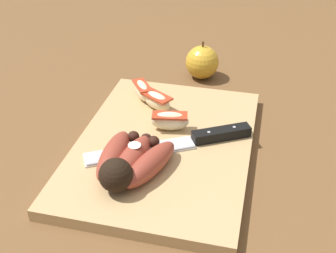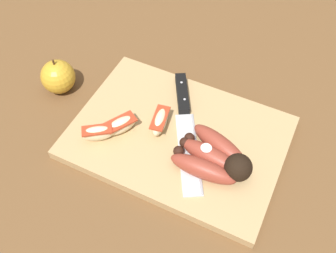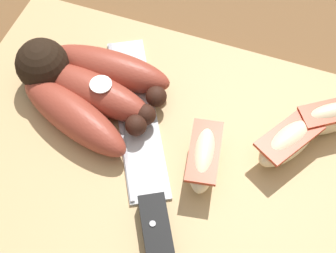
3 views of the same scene
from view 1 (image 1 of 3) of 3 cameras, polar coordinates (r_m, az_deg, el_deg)
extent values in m
plane|color=brown|center=(0.77, -0.91, -2.30)|extent=(6.00, 6.00, 0.00)
cube|color=tan|center=(0.74, -0.51, -2.62)|extent=(0.40, 0.29, 0.02)
sphere|color=black|center=(0.63, -6.73, -6.23)|extent=(0.05, 0.05, 0.05)
ellipsoid|color=brown|center=(0.66, -2.31, -4.83)|extent=(0.13, 0.07, 0.04)
sphere|color=black|center=(0.71, -1.50, -2.03)|extent=(0.02, 0.02, 0.02)
ellipsoid|color=brown|center=(0.67, -4.71, -4.25)|extent=(0.13, 0.05, 0.04)
sphere|color=black|center=(0.71, -2.83, -1.67)|extent=(0.02, 0.02, 0.02)
ellipsoid|color=brown|center=(0.68, -7.03, -3.68)|extent=(0.12, 0.04, 0.04)
sphere|color=black|center=(0.72, -4.47, -1.34)|extent=(0.02, 0.02, 0.02)
cylinder|color=white|center=(0.67, -4.35, -2.42)|extent=(0.02, 0.02, 0.00)
cube|color=silver|center=(0.72, -3.62, -3.19)|extent=(0.12, 0.17, 0.00)
cube|color=#99999E|center=(0.70, -3.35, -3.73)|extent=(0.09, 0.16, 0.00)
cube|color=black|center=(0.75, 6.89, -0.94)|extent=(0.07, 0.10, 0.02)
cylinder|color=#B2B2B7|center=(0.75, 8.54, -0.07)|extent=(0.00, 0.01, 0.00)
cylinder|color=#B2B2B7|center=(0.73, 5.31, -0.61)|extent=(0.01, 0.01, 0.00)
ellipsoid|color=beige|center=(0.82, -1.48, 3.32)|extent=(0.06, 0.07, 0.03)
cube|color=#B2381E|center=(0.81, -1.49, 3.95)|extent=(0.05, 0.07, 0.00)
ellipsoid|color=beige|center=(0.85, -3.33, 4.63)|extent=(0.06, 0.05, 0.03)
cube|color=#B2381E|center=(0.85, -3.36, 5.30)|extent=(0.06, 0.05, 0.00)
ellipsoid|color=beige|center=(0.76, 0.23, 0.71)|extent=(0.04, 0.07, 0.03)
cube|color=#B2381E|center=(0.75, 0.23, 1.43)|extent=(0.04, 0.06, 0.00)
sphere|color=gold|center=(0.97, 4.42, 8.26)|extent=(0.07, 0.07, 0.07)
cylinder|color=#4C3319|center=(0.95, 4.53, 10.55)|extent=(0.00, 0.00, 0.01)
camera|label=2|loc=(0.70, -51.99, 38.22)|focal=41.45mm
camera|label=3|loc=(0.67, 23.14, 29.92)|focal=57.26mm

